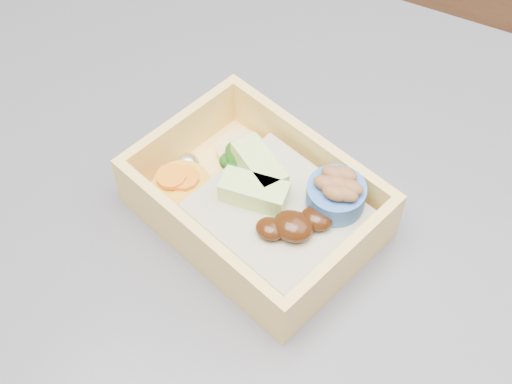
% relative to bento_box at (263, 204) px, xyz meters
% --- Properties ---
extents(bento_box, '(0.19, 0.16, 0.06)m').
position_rel_bento_box_xyz_m(bento_box, '(0.00, 0.00, 0.00)').
color(bento_box, '#FFD169').
rests_on(bento_box, island).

